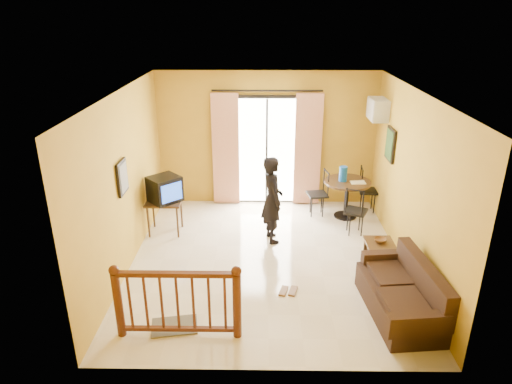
{
  "coord_description": "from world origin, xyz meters",
  "views": [
    {
      "loc": [
        -0.09,
        -6.66,
        3.95
      ],
      "look_at": [
        -0.19,
        0.2,
        1.16
      ],
      "focal_mm": 32.0,
      "sensor_mm": 36.0,
      "label": 1
    }
  ],
  "objects_px": {
    "television": "(165,189)",
    "coffee_table": "(382,254)",
    "standing_person": "(272,200)",
    "sofa": "(404,295)",
    "dining_table": "(347,189)"
  },
  "relations": [
    {
      "from": "television",
      "to": "sofa",
      "type": "relative_size",
      "value": 0.4
    },
    {
      "from": "sofa",
      "to": "standing_person",
      "type": "distance_m",
      "value": 2.82
    },
    {
      "from": "coffee_table",
      "to": "standing_person",
      "type": "distance_m",
      "value": 2.07
    },
    {
      "from": "television",
      "to": "standing_person",
      "type": "bearing_deg",
      "value": -51.21
    },
    {
      "from": "standing_person",
      "to": "sofa",
      "type": "bearing_deg",
      "value": -155.23
    },
    {
      "from": "coffee_table",
      "to": "standing_person",
      "type": "relative_size",
      "value": 0.52
    },
    {
      "from": "sofa",
      "to": "standing_person",
      "type": "xyz_separation_m",
      "value": [
        -1.76,
        2.15,
        0.5
      ]
    },
    {
      "from": "television",
      "to": "dining_table",
      "type": "xyz_separation_m",
      "value": [
        3.46,
        0.74,
        -0.27
      ]
    },
    {
      "from": "coffee_table",
      "to": "sofa",
      "type": "height_order",
      "value": "sofa"
    },
    {
      "from": "television",
      "to": "sofa",
      "type": "distance_m",
      "value": 4.47
    },
    {
      "from": "dining_table",
      "to": "coffee_table",
      "type": "relative_size",
      "value": 1.12
    },
    {
      "from": "television",
      "to": "coffee_table",
      "type": "height_order",
      "value": "television"
    },
    {
      "from": "sofa",
      "to": "standing_person",
      "type": "relative_size",
      "value": 1.09
    },
    {
      "from": "dining_table",
      "to": "standing_person",
      "type": "distance_m",
      "value": 1.82
    },
    {
      "from": "dining_table",
      "to": "standing_person",
      "type": "relative_size",
      "value": 0.58
    }
  ]
}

